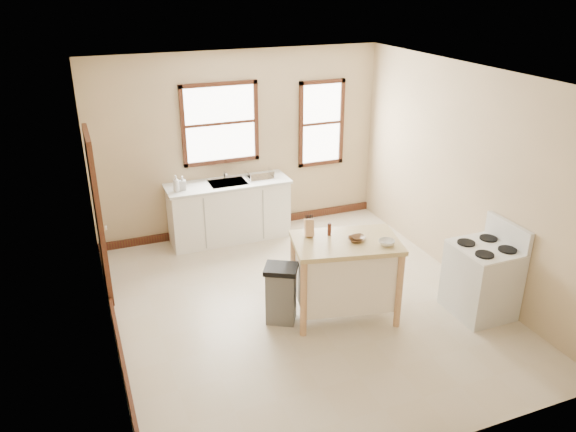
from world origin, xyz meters
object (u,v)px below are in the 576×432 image
at_px(bowl_c, 387,243).
at_px(gas_stove, 483,270).
at_px(soap_bottle_a, 176,183).
at_px(pepper_grinder, 329,229).
at_px(soap_bottle_b, 183,183).
at_px(knife_block, 309,228).
at_px(trash_bin, 281,294).
at_px(dish_rack, 260,175).
at_px(bowl_b, 358,238).
at_px(bowl_a, 356,240).
at_px(kitchen_island, 345,278).

height_order(bowl_c, gas_stove, gas_stove).
bearing_deg(soap_bottle_a, pepper_grinder, -66.70).
distance_m(soap_bottle_a, soap_bottle_b, 0.11).
relative_size(soap_bottle_b, knife_block, 1.03).
relative_size(soap_bottle_a, trash_bin, 0.34).
xyz_separation_m(dish_rack, bowl_b, (0.31, -2.59, 0.04)).
bearing_deg(pepper_grinder, gas_stove, -24.17).
bearing_deg(bowl_a, bowl_b, 33.72).
height_order(dish_rack, bowl_a, bowl_a).
bearing_deg(pepper_grinder, soap_bottle_b, 118.17).
bearing_deg(kitchen_island, soap_bottle_b, 130.90).
height_order(bowl_b, gas_stove, gas_stove).
xyz_separation_m(soap_bottle_b, trash_bin, (0.61, -2.35, -0.66)).
bearing_deg(soap_bottle_b, dish_rack, 11.95).
relative_size(pepper_grinder, gas_stove, 0.13).
bearing_deg(pepper_grinder, trash_bin, -175.99).
xyz_separation_m(bowl_b, gas_stove, (1.40, -0.53, -0.44)).
bearing_deg(bowl_b, soap_bottle_a, 122.80).
bearing_deg(kitchen_island, pepper_grinder, 133.26).
bearing_deg(bowl_c, bowl_b, 132.19).
height_order(pepper_grinder, bowl_b, pepper_grinder).
distance_m(soap_bottle_a, pepper_grinder, 2.63).
xyz_separation_m(bowl_c, trash_bin, (-1.11, 0.43, -0.66)).
distance_m(knife_block, bowl_b, 0.57).
bearing_deg(bowl_a, pepper_grinder, 129.25).
bearing_deg(bowl_a, bowl_c, -37.24).
relative_size(pepper_grinder, trash_bin, 0.21).
bearing_deg(bowl_b, trash_bin, 168.65).
xyz_separation_m(kitchen_island, pepper_grinder, (-0.12, 0.20, 0.57)).
relative_size(bowl_a, trash_bin, 0.25).
xyz_separation_m(soap_bottle_a, kitchen_island, (1.46, -2.46, -0.55)).
distance_m(dish_rack, bowl_b, 2.60).
bearing_deg(knife_block, trash_bin, -152.61).
xyz_separation_m(soap_bottle_b, gas_stove, (2.90, -3.05, -0.45)).
bearing_deg(soap_bottle_b, bowl_a, -51.46).
bearing_deg(dish_rack, soap_bottle_b, -178.21).
relative_size(soap_bottle_b, dish_rack, 0.51).
distance_m(dish_rack, trash_bin, 2.55).
relative_size(bowl_c, trash_bin, 0.25).
distance_m(dish_rack, bowl_c, 2.88).
bearing_deg(kitchen_island, dish_rack, 106.16).
bearing_deg(dish_rack, gas_stove, -62.26).
distance_m(pepper_grinder, gas_stove, 1.89).
xyz_separation_m(soap_bottle_a, trash_bin, (0.72, -2.30, -0.68)).
xyz_separation_m(pepper_grinder, bowl_b, (0.26, -0.22, -0.06)).
xyz_separation_m(trash_bin, gas_stove, (2.29, -0.70, 0.21)).
bearing_deg(knife_block, soap_bottle_b, 126.13).
distance_m(bowl_a, trash_bin, 1.08).
height_order(soap_bottle_b, kitchen_island, soap_bottle_b).
relative_size(soap_bottle_a, dish_rack, 0.60).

